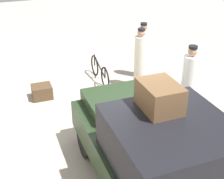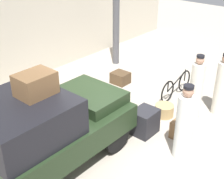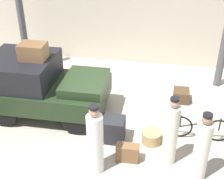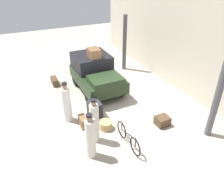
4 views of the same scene
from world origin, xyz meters
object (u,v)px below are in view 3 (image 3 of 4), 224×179
Objects in this scene: truck at (42,84)px; porter_carrying_trunk at (201,150)px; wicker_basket at (152,137)px; porter_with_bicycle at (95,142)px; trunk_umber_medium at (128,153)px; conductor_in_dark_uniform at (171,134)px; suitcase_tan_flat at (113,129)px; trunk_on_truck_roof at (33,51)px; bicycle at (199,128)px; trunk_wicker_pale at (181,95)px.

porter_carrying_trunk is at bearing -23.87° from truck.
wicker_basket is at bearing 136.82° from porter_carrying_trunk.
wicker_basket is at bearing 44.84° from porter_with_bicycle.
porter_with_bicycle reaches higher than trunk_umber_medium.
truck is 1.86× the size of conductor_in_dark_uniform.
suitcase_tan_flat is at bearing 155.35° from porter_carrying_trunk.
trunk_on_truck_roof reaches higher than porter_carrying_trunk.
conductor_in_dark_uniform is 1.12m from trunk_umber_medium.
porter_carrying_trunk is at bearing -24.65° from suitcase_tan_flat.
suitcase_tan_flat is at bearing -23.11° from truck.
trunk_umber_medium is at bearing -55.34° from suitcase_tan_flat.
trunk_on_truck_roof is at bearing 156.80° from porter_carrying_trunk.
trunk_umber_medium is at bearing -172.00° from conductor_in_dark_uniform.
porter_with_bicycle is 3.24× the size of trunk_umber_medium.
trunk_on_truck_roof is at bearing 173.31° from bicycle.
truck is 1.88× the size of porter_with_bicycle.
bicycle is at bearing -77.24° from trunk_wicker_pale.
truck is 4.16m from trunk_wicker_pale.
truck is at bearing -0.00° from trunk_on_truck_roof.
conductor_in_dark_uniform is 1.59m from suitcase_tan_flat.
truck is 6.19× the size of trunk_wicker_pale.
porter_carrying_trunk reaches higher than suitcase_tan_flat.
trunk_umber_medium is (-1.58, 0.26, -0.56)m from porter_carrying_trunk.
porter_with_bicycle is at bearing -160.87° from conductor_in_dark_uniform.
truck reaches higher than trunk_umber_medium.
bicycle reaches higher than suitcase_tan_flat.
bicycle is 2.32× the size of trunk_on_truck_roof.
wicker_basket is at bearing 124.80° from conductor_in_dark_uniform.
trunk_on_truck_roof is (-4.44, 0.52, 1.55)m from bicycle.
trunk_umber_medium is at bearing -113.91° from trunk_wicker_pale.
trunk_on_truck_roof reaches higher than conductor_in_dark_uniform.
trunk_wicker_pale is (1.93, 3.29, -0.61)m from porter_with_bicycle.
bicycle is 1.84m from trunk_wicker_pale.
trunk_wicker_pale is (3.90, 1.27, -0.72)m from truck.
trunk_on_truck_roof is at bearing 136.05° from porter_with_bicycle.
suitcase_tan_flat is at bearing -128.60° from trunk_wicker_pale.
trunk_wicker_pale is 0.83× the size of suitcase_tan_flat.
conductor_in_dark_uniform is 1.03× the size of porter_carrying_trunk.
truck is at bearing 156.89° from suitcase_tan_flat.
bicycle is at bearing 52.17° from conductor_in_dark_uniform.
trunk_umber_medium reaches higher than wicker_basket.
conductor_in_dark_uniform is 0.75m from porter_carrying_trunk.
trunk_on_truck_roof is at bearing 149.88° from trunk_umber_medium.
conductor_in_dark_uniform reaches higher than truck.
porter_carrying_trunk is at bearing 4.18° from porter_with_bicycle.
suitcase_tan_flat is (-2.05, 0.94, -0.46)m from porter_carrying_trunk.
trunk_umber_medium is (2.63, -1.60, -0.69)m from truck.
trunk_wicker_pale is at bearing 59.58° from porter_with_bicycle.
truck is 4.37m from bicycle.
suitcase_tan_flat is at bearing -21.88° from trunk_on_truck_roof.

